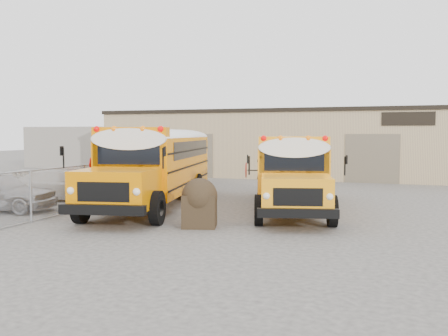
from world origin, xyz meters
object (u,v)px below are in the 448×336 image
(school_bus_right, at_px, (284,158))
(tarp_bundle, at_px, (200,202))
(car_white, at_px, (64,185))
(car_dark, at_px, (137,172))
(school_bus_left, at_px, (189,153))

(school_bus_right, height_order, tarp_bundle, school_bus_right)
(car_white, distance_m, car_dark, 6.24)
(tarp_bundle, bearing_deg, school_bus_right, 89.15)
(school_bus_right, xyz_separation_m, car_white, (-8.59, -7.17, -1.03))
(school_bus_left, relative_size, tarp_bundle, 7.27)
(tarp_bundle, height_order, car_dark, tarp_bundle)
(car_dark, bearing_deg, school_bus_left, -84.82)
(tarp_bundle, relative_size, car_dark, 0.33)
(school_bus_right, height_order, car_dark, school_bus_right)
(school_bus_right, distance_m, tarp_bundle, 11.22)
(school_bus_left, distance_m, school_bus_right, 5.37)
(car_dark, bearing_deg, tarp_bundle, -145.99)
(school_bus_left, height_order, car_dark, school_bus_left)
(school_bus_left, distance_m, car_white, 7.60)
(tarp_bundle, distance_m, car_dark, 13.14)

